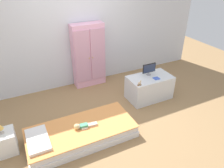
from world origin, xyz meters
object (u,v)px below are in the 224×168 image
bed (82,133)px  rocking_horse_toy (140,83)px  wardrobe (89,55)px  tv_stand (149,87)px  doll (81,126)px  nightstand (5,142)px  tv_monitor (149,69)px  book_blue (156,78)px  table_lamp (0,127)px

bed → rocking_horse_toy: 1.45m
wardrobe → tv_stand: size_ratio=1.58×
doll → nightstand: nightstand is taller
doll → rocking_horse_toy: 1.41m
tv_monitor → book_blue: size_ratio=2.54×
wardrobe → tv_monitor: size_ratio=4.78×
nightstand → table_lamp: table_lamp is taller
wardrobe → book_blue: bearing=-51.8°
bed → table_lamp: (-1.15, 0.23, 0.38)m
tv_monitor → tv_stand: bearing=-103.7°
tv_stand → wardrobe: bearing=129.0°
wardrobe → tv_stand: bearing=-51.0°
rocking_horse_toy → book_blue: 0.46m
tv_monitor → bed: bearing=-160.0°
tv_monitor → rocking_horse_toy: bearing=-144.8°
nightstand → table_lamp: (0.00, 0.00, 0.31)m
table_lamp → bed: bearing=-11.4°
doll → nightstand: 1.18m
tv_monitor → wardrobe: bearing=132.0°
doll → tv_stand: size_ratio=0.42×
wardrobe → tv_stand: wardrobe is taller
bed → nightstand: nightstand is taller
doll → table_lamp: bearing=168.0°
table_lamp → book_blue: bearing=3.7°
tv_stand → book_blue: bearing=-60.0°
tv_monitor → rocking_horse_toy: (-0.41, -0.29, -0.10)m
wardrobe → rocking_horse_toy: bearing=-68.1°
doll → table_lamp: 1.20m
table_lamp → rocking_horse_toy: (2.49, 0.11, 0.06)m
tv_stand → tv_monitor: bearing=76.3°
doll → tv_stand: (1.72, 0.56, -0.01)m
nightstand → rocking_horse_toy: size_ratio=3.69×
bed → doll: doll is taller
rocking_horse_toy → book_blue: rocking_horse_toy is taller
book_blue → bed: bearing=-166.7°
doll → wardrobe: size_ratio=0.27×
doll → nightstand: size_ratio=1.04×
bed → tv_stand: size_ratio=1.93×
bed → wardrobe: (0.80, 1.69, 0.62)m
bed → rocking_horse_toy: size_ratio=17.47×
doll → book_blue: bearing=13.7°
doll → rocking_horse_toy: (1.34, 0.36, 0.29)m
nightstand → bed: bearing=-11.4°
tv_monitor → table_lamp: bearing=-172.1°
rocking_horse_toy → wardrobe: bearing=111.9°
table_lamp → rocking_horse_toy: bearing=2.6°
table_lamp → wardrobe: (1.95, 1.46, 0.24)m
doll → tv_monitor: 1.90m
nightstand → tv_monitor: 2.96m
book_blue → doll: bearing=-166.3°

